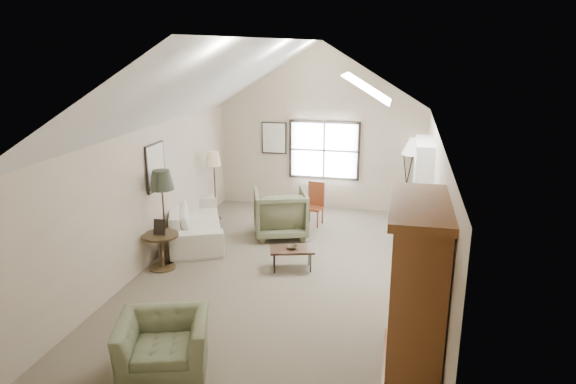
% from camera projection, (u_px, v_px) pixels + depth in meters
% --- Properties ---
extents(room_shell, '(5.01, 8.01, 4.00)m').
position_uv_depth(room_shell, '(283.00, 90.00, 8.20)').
color(room_shell, '#6E634E').
rests_on(room_shell, ground).
extents(window, '(1.72, 0.08, 1.42)m').
position_uv_depth(window, '(324.00, 150.00, 12.38)').
color(window, black).
rests_on(window, room_shell).
extents(skylight, '(0.80, 1.20, 0.52)m').
position_uv_depth(skylight, '(368.00, 87.00, 8.76)').
color(skylight, white).
rests_on(skylight, room_shell).
extents(wall_art, '(1.97, 3.71, 0.88)m').
position_uv_depth(wall_art, '(217.00, 152.00, 10.82)').
color(wall_art, black).
rests_on(wall_art, room_shell).
extents(armoire, '(0.60, 1.50, 2.20)m').
position_uv_depth(armoire, '(416.00, 292.00, 6.08)').
color(armoire, brown).
rests_on(armoire, ground).
extents(tv_alcove, '(0.32, 1.30, 2.10)m').
position_uv_depth(tv_alcove, '(421.00, 195.00, 9.78)').
color(tv_alcove, white).
rests_on(tv_alcove, ground).
extents(media_console, '(0.34, 1.18, 0.60)m').
position_uv_depth(media_console, '(417.00, 237.00, 10.02)').
color(media_console, '#382316').
rests_on(media_console, ground).
extents(tv_panel, '(0.05, 0.90, 0.55)m').
position_uv_depth(tv_panel, '(419.00, 206.00, 9.85)').
color(tv_panel, black).
rests_on(tv_panel, media_console).
extents(sofa, '(1.97, 2.79, 0.76)m').
position_uv_depth(sofa, '(195.00, 220.00, 10.72)').
color(sofa, beige).
rests_on(sofa, ground).
extents(armchair_near, '(1.32, 1.23, 0.70)m').
position_uv_depth(armchair_near, '(164.00, 345.00, 6.32)').
color(armchair_near, '#61694A').
rests_on(armchair_near, ground).
extents(armchair_far, '(1.37, 1.39, 1.00)m').
position_uv_depth(armchair_far, '(280.00, 213.00, 10.79)').
color(armchair_far, '#5B5F42').
rests_on(armchair_far, ground).
extents(coffee_table, '(0.88, 0.64, 0.40)m').
position_uv_depth(coffee_table, '(292.00, 259.00, 9.22)').
color(coffee_table, '#3C2818').
rests_on(coffee_table, ground).
extents(bowl, '(0.23, 0.23, 0.05)m').
position_uv_depth(bowl, '(292.00, 247.00, 9.16)').
color(bowl, '#342515').
rests_on(bowl, coffee_table).
extents(side_table, '(0.86, 0.86, 0.65)m').
position_uv_depth(side_table, '(161.00, 251.00, 9.24)').
color(side_table, '#392A17').
rests_on(side_table, ground).
extents(side_chair, '(0.44, 0.44, 0.97)m').
position_uv_depth(side_chair, '(314.00, 204.00, 11.42)').
color(side_chair, brown).
rests_on(side_chair, ground).
extents(tripod_lamp, '(0.72, 0.72, 1.91)m').
position_uv_depth(tripod_lamp, '(412.00, 177.00, 11.83)').
color(tripod_lamp, white).
rests_on(tripod_lamp, ground).
extents(dark_lamp, '(0.57, 0.57, 1.82)m').
position_uv_depth(dark_lamp, '(164.00, 217.00, 9.26)').
color(dark_lamp, black).
rests_on(dark_lamp, ground).
extents(tan_lamp, '(0.43, 0.43, 1.63)m').
position_uv_depth(tan_lamp, '(215.00, 185.00, 11.72)').
color(tan_lamp, tan).
rests_on(tan_lamp, ground).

